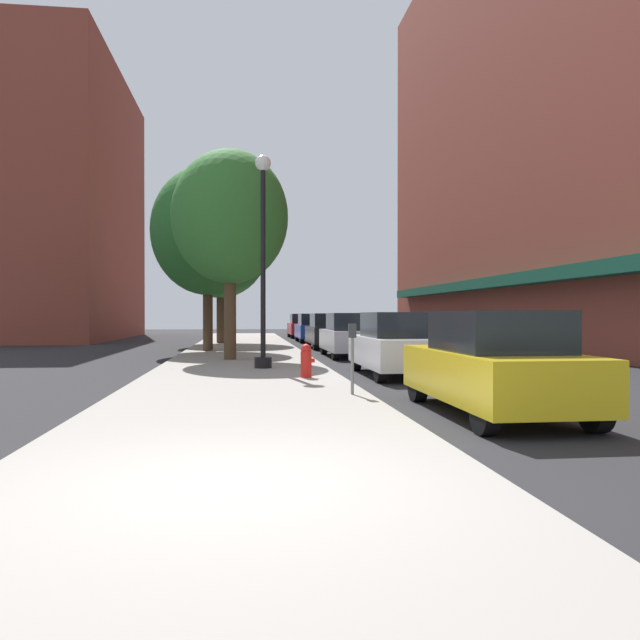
# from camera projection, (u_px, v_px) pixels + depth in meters

# --- Properties ---
(ground_plane) EXTENTS (90.00, 90.00, 0.00)m
(ground_plane) POSITION_uv_depth(u_px,v_px,m) (348.00, 356.00, 23.73)
(ground_plane) COLOR #232326
(sidewalk_slab) EXTENTS (4.80, 50.00, 0.12)m
(sidewalk_slab) POSITION_uv_depth(u_px,v_px,m) (243.00, 354.00, 24.24)
(sidewalk_slab) COLOR gray
(sidewalk_slab) RESTS_ON ground
(building_right_brick) EXTENTS (6.80, 40.00, 24.14)m
(building_right_brick) POSITION_uv_depth(u_px,v_px,m) (565.00, 92.00, 28.93)
(building_right_brick) COLOR brown
(building_right_brick) RESTS_ON ground
(building_far_background) EXTENTS (6.80, 18.00, 17.54)m
(building_far_background) POSITION_uv_depth(u_px,v_px,m) (76.00, 206.00, 40.69)
(building_far_background) COLOR brown
(building_far_background) RESTS_ON ground
(lamppost) EXTENTS (0.48, 0.48, 5.90)m
(lamppost) POSITION_uv_depth(u_px,v_px,m) (263.00, 257.00, 17.08)
(lamppost) COLOR black
(lamppost) RESTS_ON sidewalk_slab
(fire_hydrant) EXTENTS (0.33, 0.26, 0.79)m
(fire_hydrant) POSITION_uv_depth(u_px,v_px,m) (306.00, 361.00, 14.50)
(fire_hydrant) COLOR red
(fire_hydrant) RESTS_ON sidewalk_slab
(parking_meter_near) EXTENTS (0.14, 0.09, 1.31)m
(parking_meter_near) POSITION_uv_depth(u_px,v_px,m) (352.00, 350.00, 11.44)
(parking_meter_near) COLOR slate
(parking_meter_near) RESTS_ON sidewalk_slab
(tree_near) EXTENTS (5.19, 5.19, 8.32)m
(tree_near) POSITION_uv_depth(u_px,v_px,m) (220.00, 241.00, 32.21)
(tree_near) COLOR #422D1E
(tree_near) RESTS_ON sidewalk_slab
(tree_mid) EXTENTS (3.84, 3.84, 6.91)m
(tree_mid) POSITION_uv_depth(u_px,v_px,m) (230.00, 218.00, 20.33)
(tree_mid) COLOR #4C3823
(tree_mid) RESTS_ON sidewalk_slab
(tree_far) EXTENTS (4.61, 4.61, 7.59)m
(tree_far) POSITION_uv_depth(u_px,v_px,m) (208.00, 231.00, 25.31)
(tree_far) COLOR #422D1E
(tree_far) RESTS_ON sidewalk_slab
(car_yellow) EXTENTS (1.80, 4.30, 1.66)m
(car_yellow) POSITION_uv_depth(u_px,v_px,m) (494.00, 364.00, 9.79)
(car_yellow) COLOR black
(car_yellow) RESTS_ON ground
(car_white) EXTENTS (1.80, 4.30, 1.66)m
(car_white) POSITION_uv_depth(u_px,v_px,m) (397.00, 345.00, 16.08)
(car_white) COLOR black
(car_white) RESTS_ON ground
(car_silver) EXTENTS (1.80, 4.30, 1.66)m
(car_silver) POSITION_uv_depth(u_px,v_px,m) (350.00, 336.00, 23.23)
(car_silver) COLOR black
(car_silver) RESTS_ON ground
(car_black) EXTENTS (1.80, 4.30, 1.66)m
(car_black) POSITION_uv_depth(u_px,v_px,m) (328.00, 331.00, 29.21)
(car_black) COLOR black
(car_black) RESTS_ON ground
(car_blue) EXTENTS (1.80, 4.30, 1.66)m
(car_blue) POSITION_uv_depth(u_px,v_px,m) (313.00, 328.00, 35.86)
(car_blue) COLOR black
(car_blue) RESTS_ON ground
(car_red) EXTENTS (1.80, 4.30, 1.66)m
(car_red) POSITION_uv_depth(u_px,v_px,m) (302.00, 326.00, 42.61)
(car_red) COLOR black
(car_red) RESTS_ON ground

